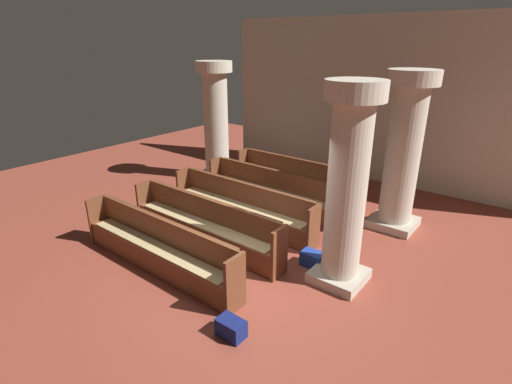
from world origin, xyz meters
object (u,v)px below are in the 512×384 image
Objects in this scene: pew_row_2 at (241,204)px; kneeler_box_blue at (313,259)px; pew_row_0 at (297,177)px; pew_row_3 at (204,222)px; pillar_aisle_rear at (347,186)px; hymn_book at (337,166)px; kneeler_box_navy at (231,328)px; pillar_far_side at (216,120)px; lectern at (343,173)px; pillar_aisle_side at (403,150)px; pew_row_4 at (158,245)px; pew_row_1 at (272,189)px.

pew_row_2 is 9.17× the size of kneeler_box_blue.
pew_row_3 is (0.00, -3.44, 0.00)m from pew_row_0.
pillar_aisle_rear reaches higher than hymn_book.
hymn_book is 5.42m from kneeler_box_navy.
pew_row_3 is 3.80m from hymn_book.
pillar_far_side reaches higher than pew_row_2.
pillar_far_side is (-2.64, 2.03, 1.24)m from pew_row_2.
lectern is at bearing 105.43° from hymn_book.
lectern reaches higher than pew_row_2.
pew_row_2 is at bearing -37.55° from pillar_far_side.
lectern is (0.75, 1.16, -0.04)m from pew_row_0.
kneeler_box_navy is at bearing -89.41° from kneeler_box_blue.
pillar_aisle_rear is at bearing -12.94° from pew_row_2.
pew_row_2 is at bearing 127.60° from kneeler_box_navy.
pew_row_2 is at bearing 167.06° from pillar_aisle_rear.
pillar_aisle_side reaches higher than kneeler_box_navy.
pew_row_0 is at bearing 90.00° from pew_row_2.
kneeler_box_blue is (1.09, -2.98, -0.82)m from hymn_book.
pew_row_3 and pew_row_4 have the same top height.
lectern is 4.18m from kneeler_box_blue.
pillar_aisle_rear is 8.24× the size of kneeler_box_blue.
pew_row_0 is at bearing -122.85° from lectern.
pew_row_1 reaches higher than kneeler_box_navy.
pew_row_1 and pew_row_4 have the same top height.
pew_row_4 is 2.21m from kneeler_box_navy.
pew_row_4 is at bearing -90.00° from pew_row_1.
hymn_book is at bearing 52.70° from pew_row_1.
lectern reaches higher than pew_row_3.
pillar_aisle_side reaches higher than hymn_book.
pew_row_2 is 1.00× the size of pew_row_3.
pillar_aisle_rear is at bearing 75.24° from kneeler_box_navy.
kneeler_box_navy is (2.13, -2.76, -0.36)m from pew_row_2.
pillar_aisle_side is at bearing 49.59° from pew_row_3.
pew_row_0 is 1.13m from hymn_book.
pew_row_3 is 1.00× the size of pew_row_4.
pew_row_1 and pew_row_3 have the same top height.
pillar_aisle_side reaches higher than lectern.
lectern reaches higher than pew_row_1.
pew_row_4 is at bearing -58.58° from pillar_far_side.
pillar_aisle_side is (2.69, 4.31, 1.24)m from pew_row_4.
kneeler_box_navy is at bearing -12.42° from pew_row_4.
hymn_book is at bearing 77.98° from pew_row_4.
pew_row_0 is 1.38m from lectern.
pew_row_0 is 9.17× the size of kneeler_box_blue.
lectern is 6.37m from kneeler_box_navy.
kneeler_box_blue is (4.75, -2.53, -1.60)m from pillar_far_side.
pew_row_0 is at bearing 90.00° from pew_row_4.
pew_row_4 is (0.00, -1.15, 0.00)m from pew_row_3.
pew_row_2 is 2.29m from pew_row_4.
pew_row_0 is at bearing 132.75° from pillar_aisle_rear.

